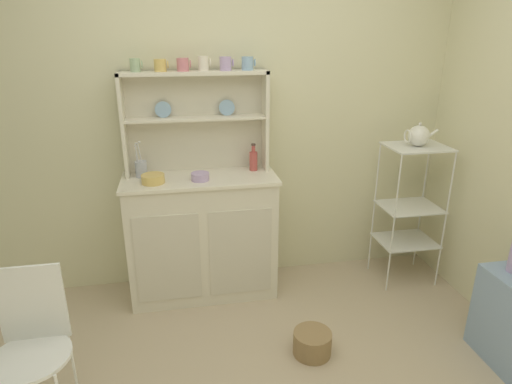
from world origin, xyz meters
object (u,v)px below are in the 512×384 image
wire_chair (32,338)px  utensil_jar (141,168)px  floor_basket (312,343)px  cup_sage_0 (135,65)px  jam_bottle (253,160)px  hutch_shelf_unit (196,114)px  bowl_mixing_large (153,179)px  bakers_rack (411,198)px  porcelain_teapot (419,136)px  hutch_cabinet (202,235)px

wire_chair → utensil_jar: size_ratio=3.34×
wire_chair → floor_basket: bearing=39.0°
cup_sage_0 → jam_bottle: cup_sage_0 is taller
floor_basket → utensil_jar: size_ratio=0.91×
hutch_shelf_unit → bowl_mixing_large: 0.54m
bowl_mixing_large → utensil_jar: 0.17m
bakers_rack → bowl_mixing_large: 1.89m
bowl_mixing_large → porcelain_teapot: porcelain_teapot is taller
bakers_rack → floor_basket: bearing=-143.2°
bakers_rack → bowl_mixing_large: bearing=179.5°
jam_bottle → wire_chair: bearing=-137.7°
cup_sage_0 → utensil_jar: 0.68m
hutch_shelf_unit → wire_chair: bearing=-125.3°
bowl_mixing_large → porcelain_teapot: bearing=-0.5°
hutch_shelf_unit → jam_bottle: size_ratio=5.09×
bakers_rack → utensil_jar: utensil_jar is taller
hutch_shelf_unit → bowl_mixing_large: hutch_shelf_unit is taller
hutch_cabinet → floor_basket: hutch_cabinet is taller
bakers_rack → jam_bottle: (-1.17, 0.17, 0.31)m
wire_chair → porcelain_teapot: (2.42, 0.97, 0.64)m
cup_sage_0 → porcelain_teapot: 2.01m
jam_bottle → utensil_jar: size_ratio=0.77×
bowl_mixing_large → jam_bottle: size_ratio=0.78×
utensil_jar → porcelain_teapot: 1.97m
bakers_rack → wire_chair: size_ratio=1.27×
utensil_jar → bowl_mixing_large: bearing=-61.1°
hutch_shelf_unit → jam_bottle: (0.39, -0.08, -0.33)m
jam_bottle → porcelain_teapot: porcelain_teapot is taller
bowl_mixing_large → cup_sage_0: bearing=107.2°
bowl_mixing_large → utensil_jar: bearing=118.9°
wire_chair → cup_sage_0: 1.71m
bowl_mixing_large → utensil_jar: utensil_jar is taller
floor_basket → bowl_mixing_large: 1.45m
floor_basket → utensil_jar: 1.60m
floor_basket → jam_bottle: bearing=102.6°
porcelain_teapot → hutch_cabinet: bearing=176.8°
bakers_rack → utensil_jar: (-1.96, 0.17, 0.30)m
cup_sage_0 → utensil_jar: (-0.02, -0.05, -0.68)m
floor_basket → jam_bottle: 1.30m
wire_chair → jam_bottle: jam_bottle is taller
hutch_cabinet → bakers_rack: 1.58m
bakers_rack → utensil_jar: 1.98m
floor_basket → cup_sage_0: bearing=135.9°
cup_sage_0 → hutch_cabinet: bearing=-18.3°
hutch_shelf_unit → porcelain_teapot: 1.59m
wire_chair → cup_sage_0: bearing=96.8°
hutch_cabinet → cup_sage_0: 1.25m
wire_chair → bowl_mixing_large: (0.55, 0.98, 0.42)m
floor_basket → jam_bottle: (-0.20, 0.90, 0.91)m
hutch_shelf_unit → floor_basket: (0.59, -0.98, -1.24)m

